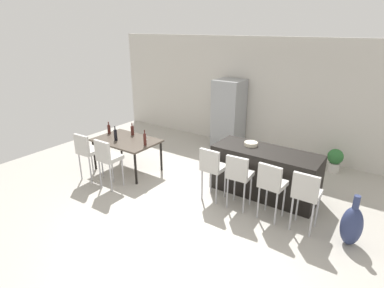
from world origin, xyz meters
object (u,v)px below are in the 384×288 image
Objects in this scene: fruit_bowl at (251,144)px; refrigerator at (229,114)px; dining_chair_far at (107,156)px; wine_glass_middle at (145,135)px; bar_chair_middle at (239,173)px; wine_bottle_end at (116,135)px; bar_chair_left at (212,166)px; bar_chair_far at (306,192)px; kitchen_island at (265,172)px; floor_vase at (351,225)px; potted_plant at (335,159)px; wine_bottle_left at (109,129)px; dining_table at (127,142)px; bar_chair_right at (272,183)px; dining_chair_near at (87,150)px; wine_bottle_right at (132,130)px; wine_bottle_near at (145,139)px.

refrigerator is at bearing 129.46° from fruit_bowl.
dining_chair_far is 1.08m from wine_glass_middle.
bar_chair_middle is 3.19× the size of wine_bottle_end.
dining_chair_far is (-1.96, -0.80, 0.00)m from bar_chair_left.
kitchen_island is at bearing 141.83° from bar_chair_far.
dining_chair_far is 4.47m from floor_vase.
potted_plant is at bearing 91.24° from bar_chair_far.
refrigerator is (-1.65, 2.63, 0.22)m from bar_chair_middle.
wine_bottle_left is 0.85× the size of wine_bottle_end.
kitchen_island is 3.11m from dining_table.
bar_chair_right is at bearing -0.51° from dining_table.
dining_chair_near and dining_chair_far have the same top height.
floor_vase is at bearing 2.31° from wine_bottle_end.
bar_chair_far is (0.99, -0.78, 0.24)m from kitchen_island.
bar_chair_middle is at bearing -6.23° from wine_glass_middle.
wine_glass_middle is (-2.64, -0.51, 0.40)m from kitchen_island.
wine_bottle_right reaches higher than floor_vase.
fruit_bowl is at bearing 132.62° from bar_chair_right.
wine_bottle_end is at bearing -168.53° from wine_bottle_near.
dining_chair_near reaches higher than wine_bottle_left.
dining_chair_far is at bearing -92.35° from wine_glass_middle.
wine_bottle_right is (-2.40, 0.35, 0.15)m from bar_chair_left.
fruit_bowl is (-0.18, 0.85, 0.26)m from bar_chair_middle.
bar_chair_left is 3.19× the size of wine_bottle_end.
wine_bottle_left is 1.03m from wine_glass_middle.
bar_chair_middle is 1.00× the size of dining_chair_near.
potted_plant is (3.94, 2.59, -0.36)m from dining_table.
wine_glass_middle is (-2.46, 0.27, 0.17)m from bar_chair_middle.
bar_chair_far is at bearing 1.86° from wine_bottle_end.
bar_chair_far is at bearing -0.01° from bar_chair_middle.
wine_bottle_left is (-4.08, 0.11, 0.15)m from bar_chair_right.
kitchen_island is 3.69m from dining_chair_near.
dining_chair_far is at bearing -54.47° from wine_bottle_end.
wine_bottle_left reaches higher than wine_glass_middle.
fruit_bowl is at bearing 19.35° from wine_bottle_end.
dining_chair_far is 3.55m from refrigerator.
dining_table is at bearing -7.01° from wine_bottle_left.
wine_bottle_left is (-0.53, -0.24, -0.00)m from wine_bottle_right.
floor_vase is at bearing 1.44° from bar_chair_left.
refrigerator is 4.39m from floor_vase.
wine_glass_middle is at bearing 33.08° from dining_table.
bar_chair_right is (0.42, -0.78, 0.24)m from kitchen_island.
bar_chair_right and dining_chair_far have the same top height.
floor_vase is at bearing -22.99° from kitchen_island.
kitchen_island is at bearing -11.39° from fruit_bowl.
wine_bottle_right is 0.58m from wine_bottle_left.
kitchen_island is 2.65m from refrigerator.
dining_table is 4.70m from floor_vase.
dining_table is at bearing 179.38° from bar_chair_middle.
floor_vase reaches higher than dining_table.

